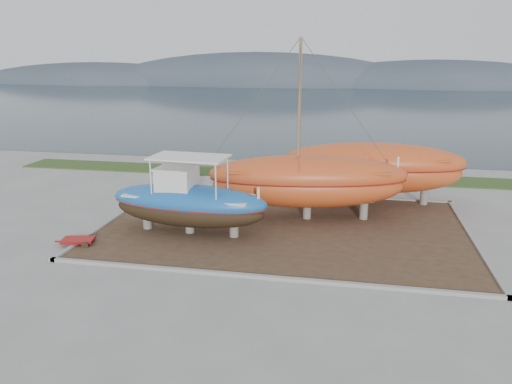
% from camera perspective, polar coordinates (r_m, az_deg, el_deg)
% --- Properties ---
extents(ground, '(140.00, 140.00, 0.00)m').
position_cam_1_polar(ground, '(21.89, 1.70, -7.57)').
color(ground, gray).
rests_on(ground, ground).
extents(dirt_patch, '(18.00, 12.00, 0.06)m').
position_cam_1_polar(dirt_patch, '(25.57, 3.16, -4.04)').
color(dirt_patch, '#422D1E').
rests_on(dirt_patch, ground).
extents(curb_frame, '(18.60, 12.60, 0.15)m').
position_cam_1_polar(curb_frame, '(25.55, 3.16, -3.94)').
color(curb_frame, gray).
rests_on(curb_frame, ground).
extents(grass_strip, '(44.00, 3.00, 0.08)m').
position_cam_1_polar(grass_strip, '(36.54, 5.66, 1.95)').
color(grass_strip, '#284219').
rests_on(grass_strip, ground).
extents(sea, '(260.00, 100.00, 0.04)m').
position_cam_1_polar(sea, '(90.34, 9.05, 9.93)').
color(sea, '#1A2B34').
rests_on(sea, ground).
extents(mountain_ridge, '(200.00, 36.00, 20.00)m').
position_cam_1_polar(mountain_ridge, '(145.17, 9.93, 11.96)').
color(mountain_ridge, '#333D49').
rests_on(mountain_ridge, ground).
extents(blue_caique, '(8.09, 3.02, 3.82)m').
position_cam_1_polar(blue_caique, '(24.39, -7.71, -0.35)').
color(blue_caique, '#1B5CA7').
rests_on(blue_caique, dirt_patch).
extents(white_dinghy, '(4.25, 1.92, 1.24)m').
position_cam_1_polar(white_dinghy, '(28.53, -7.25, -0.67)').
color(white_dinghy, silver).
rests_on(white_dinghy, dirt_patch).
extents(orange_sailboat, '(10.83, 4.72, 9.32)m').
position_cam_1_polar(orange_sailboat, '(25.85, 6.09, 6.85)').
color(orange_sailboat, '#BA461C').
rests_on(orange_sailboat, dirt_patch).
extents(orange_bare_hull, '(10.76, 3.77, 3.47)m').
position_cam_1_polar(orange_bare_hull, '(30.01, 13.12, 2.06)').
color(orange_bare_hull, '#BA461C').
rests_on(orange_bare_hull, dirt_patch).
extents(red_trailer, '(2.33, 1.54, 0.30)m').
position_cam_1_polar(red_trailer, '(24.71, -19.65, -5.38)').
color(red_trailer, '#A31212').
rests_on(red_trailer, ground).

